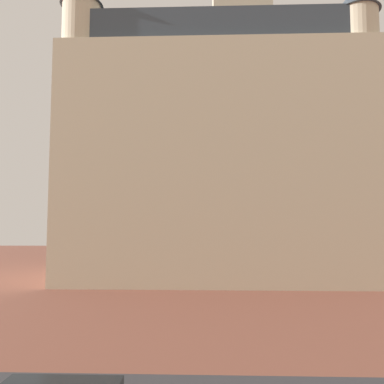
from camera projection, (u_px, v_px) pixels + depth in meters
name	position (u px, v px, depth m)	size (l,w,h in m)	color
landmark_building	(219.00, 150.00, 31.06)	(23.65, 12.03, 31.79)	beige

